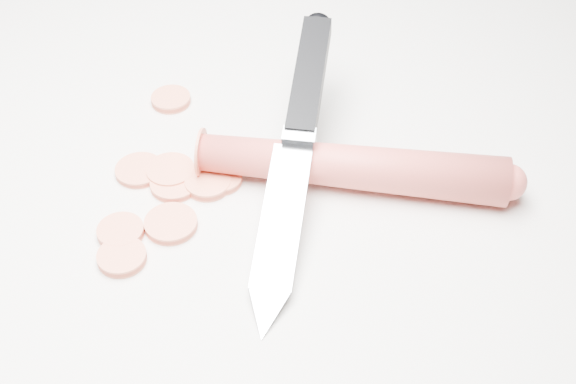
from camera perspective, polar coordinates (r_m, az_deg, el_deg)
The scene contains 12 objects.
ground at distance 0.63m, azimuth -4.00°, elevation 2.36°, with size 2.40×2.40×0.00m, color silver.
carrot at distance 0.60m, azimuth 4.54°, elevation 1.80°, with size 0.03×0.03×0.23m, color #CC423A.
carrot_slice_0 at distance 0.63m, azimuth -10.53°, elevation 1.53°, with size 0.04×0.04×0.01m, color #E06D4B.
carrot_slice_1 at distance 0.61m, azimuth -8.08°, elevation 0.56°, with size 0.04×0.04×0.01m, color #E06D4B.
carrot_slice_2 at distance 0.58m, azimuth -8.33°, elevation -2.25°, with size 0.04×0.04×0.01m, color #E06D4B.
carrot_slice_3 at distance 0.58m, azimuth -11.82°, elevation -2.77°, with size 0.03×0.03×0.01m, color #E06D4B.
carrot_slice_4 at distance 0.61m, azimuth -5.72°, elevation 0.63°, with size 0.03×0.03×0.01m, color #E06D4B.
carrot_slice_5 at distance 0.62m, azimuth -8.36°, elevation 1.46°, with size 0.04×0.04×0.01m, color #E06D4B.
carrot_slice_6 at distance 0.57m, azimuth -11.73°, elevation -4.56°, with size 0.03×0.03×0.01m, color #E06D4B.
carrot_slice_7 at distance 0.69m, azimuth -8.33°, elevation 6.53°, with size 0.03×0.03×0.01m, color #E06D4B.
carrot_slice_8 at distance 0.61m, azimuth -4.74°, elevation 0.93°, with size 0.03×0.03×0.01m, color #E06D4B.
kitchen_knife at distance 0.58m, azimuth 0.59°, elevation 2.76°, with size 0.17×0.25×0.08m, color #B9BCC1, non-canonical shape.
Camera 1 is at (0.33, -0.33, 0.42)m, focal length 50.00 mm.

